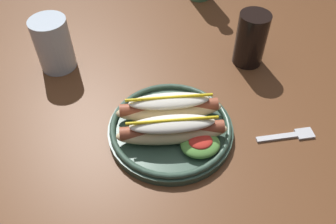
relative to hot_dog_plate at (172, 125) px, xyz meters
name	(u,v)px	position (x,y,z in m)	size (l,w,h in m)	color
dining_table	(131,114)	(-0.08, 0.14, -0.11)	(1.34, 1.08, 0.74)	brown
hot_dog_plate	(172,125)	(0.00, 0.00, 0.00)	(0.25, 0.25, 0.08)	#334C3D
fork	(290,136)	(0.24, -0.05, -0.02)	(0.12, 0.03, 0.00)	silver
soda_cup	(251,39)	(0.23, 0.20, 0.04)	(0.07, 0.07, 0.13)	black
water_cup	(53,44)	(-0.23, 0.26, 0.04)	(0.08, 0.08, 0.13)	silver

